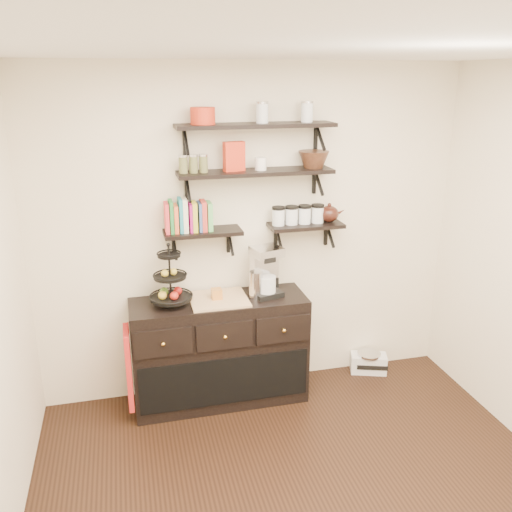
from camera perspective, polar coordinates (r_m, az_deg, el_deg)
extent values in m
cube|color=white|center=(2.59, 9.21, 20.73)|extent=(3.50, 3.50, 0.02)
cube|color=white|center=(4.43, -0.46, 2.27)|extent=(3.50, 0.02, 2.70)
cube|color=black|center=(4.14, -0.04, 13.60)|extent=(1.20, 0.27, 0.03)
cube|color=black|center=(4.17, -7.54, 11.90)|extent=(0.02, 0.03, 0.20)
cube|color=black|center=(4.41, 6.30, 12.30)|extent=(0.02, 0.03, 0.20)
cube|color=black|center=(4.18, -0.04, 8.82)|extent=(1.20, 0.27, 0.03)
cube|color=black|center=(4.23, -7.34, 7.19)|extent=(0.02, 0.03, 0.20)
cube|color=black|center=(4.47, 6.14, 7.84)|extent=(0.02, 0.03, 0.20)
cube|color=black|center=(4.21, -5.63, 2.52)|extent=(0.60, 0.25, 0.03)
cube|color=black|center=(4.33, -8.68, 1.23)|extent=(0.02, 0.03, 0.20)
cube|color=black|center=(4.38, -2.95, 1.66)|extent=(0.03, 0.03, 0.20)
cube|color=black|center=(4.41, 5.25, 3.25)|extent=(0.60, 0.25, 0.03)
cube|color=black|center=(4.47, 2.08, 2.02)|extent=(0.03, 0.03, 0.20)
cube|color=black|center=(4.61, 7.35, 2.38)|extent=(0.02, 0.03, 0.20)
cube|color=red|center=(4.16, -9.21, 3.80)|extent=(0.02, 0.15, 0.20)
cube|color=#247734|center=(4.16, -8.77, 4.10)|extent=(0.03, 0.15, 0.24)
cube|color=#E25B2E|center=(4.17, -8.23, 3.94)|extent=(0.04, 0.15, 0.21)
cube|color=teal|center=(4.16, -7.75, 4.24)|extent=(0.03, 0.15, 0.25)
cube|color=beige|center=(4.17, -7.27, 4.07)|extent=(0.03, 0.15, 0.22)
cube|color=#A5126B|center=(4.17, -6.74, 4.38)|extent=(0.04, 0.15, 0.26)
cube|color=gold|center=(4.18, -6.22, 4.21)|extent=(0.03, 0.15, 0.23)
cube|color=#39548F|center=(4.19, -5.73, 4.05)|extent=(0.03, 0.15, 0.20)
cube|color=#C0382F|center=(4.19, -5.18, 4.35)|extent=(0.04, 0.15, 0.24)
cube|color=#57AE5A|center=(4.20, -4.64, 4.19)|extent=(0.03, 0.15, 0.21)
cylinder|color=silver|center=(4.32, 2.37, 4.10)|extent=(0.10, 0.10, 0.13)
cylinder|color=silver|center=(4.35, 3.76, 4.19)|extent=(0.10, 0.10, 0.13)
cylinder|color=silver|center=(4.39, 5.14, 4.26)|extent=(0.10, 0.10, 0.13)
cylinder|color=silver|center=(4.42, 6.49, 4.34)|extent=(0.10, 0.10, 0.13)
cube|color=black|center=(4.50, -3.82, -9.93)|extent=(1.40, 0.45, 0.90)
cube|color=tan|center=(4.30, -3.95, -4.55)|extent=(0.45, 0.41, 0.02)
sphere|color=gold|center=(4.11, -9.74, -9.14)|extent=(0.04, 0.04, 0.04)
sphere|color=gold|center=(4.16, -3.26, -8.53)|extent=(0.04, 0.04, 0.04)
sphere|color=gold|center=(4.26, 2.97, -7.84)|extent=(0.04, 0.04, 0.04)
cylinder|color=black|center=(4.17, -9.04, -2.07)|extent=(0.02, 0.02, 0.48)
cylinder|color=black|center=(4.24, -8.92, -4.37)|extent=(0.32, 0.32, 0.01)
cylinder|color=black|center=(4.18, -9.04, -2.19)|extent=(0.25, 0.25, 0.02)
cylinder|color=black|center=(4.12, -9.16, 0.04)|extent=(0.17, 0.17, 0.02)
sphere|color=#B21914|center=(4.26, -8.23, -3.64)|extent=(0.07, 0.07, 0.07)
sphere|color=gold|center=(4.16, -9.58, -1.81)|extent=(0.06, 0.06, 0.06)
cube|color=#BD742B|center=(4.28, -4.17, -3.98)|extent=(0.08, 0.08, 0.08)
cube|color=black|center=(4.37, 1.10, -3.93)|extent=(0.27, 0.25, 0.04)
cube|color=silver|center=(4.37, 0.87, -1.51)|extent=(0.24, 0.13, 0.34)
cube|color=silver|center=(4.25, 1.13, 0.47)|extent=(0.27, 0.25, 0.07)
cylinder|color=silver|center=(4.32, 1.18, -2.98)|extent=(0.17, 0.17, 0.13)
cylinder|color=silver|center=(4.30, -0.02, -3.04)|extent=(0.11, 0.11, 0.22)
cube|color=#B0121E|center=(4.36, -13.25, -11.36)|extent=(0.04, 0.27, 0.63)
cube|color=silver|center=(5.15, 11.74, -10.99)|extent=(0.35, 0.25, 0.17)
cylinder|color=silver|center=(5.11, 11.81, -10.05)|extent=(0.27, 0.27, 0.02)
cube|color=black|center=(5.09, 12.15, -11.43)|extent=(0.26, 0.10, 0.04)
cube|color=red|center=(4.13, -2.33, 10.42)|extent=(0.17, 0.09, 0.22)
cylinder|color=white|center=(4.18, 0.49, 9.69)|extent=(0.09, 0.09, 0.10)
cylinder|color=red|center=(4.06, -5.63, 14.47)|extent=(0.18, 0.18, 0.12)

